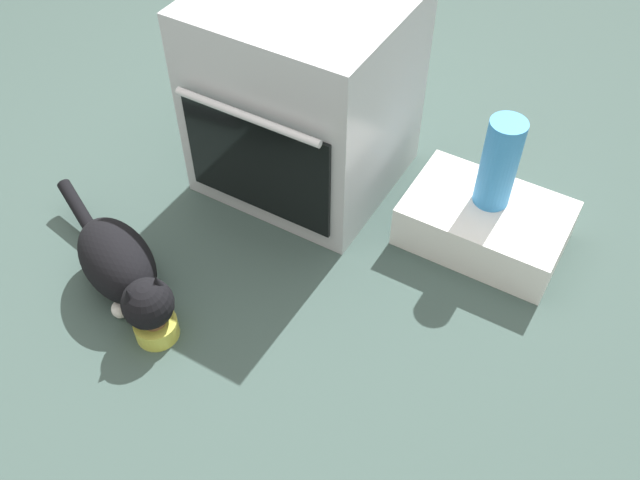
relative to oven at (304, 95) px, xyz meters
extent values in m
plane|color=#384C47|center=(-0.04, -0.39, -0.33)|extent=(8.00, 8.00, 0.00)
cube|color=#B7BABF|center=(0.00, 0.00, 0.00)|extent=(0.60, 0.55, 0.66)
cube|color=black|center=(0.00, -0.28, -0.08)|extent=(0.51, 0.01, 0.37)
cylinder|color=silver|center=(0.00, -0.31, 0.12)|extent=(0.48, 0.02, 0.02)
cube|color=white|center=(0.65, 0.01, -0.26)|extent=(0.49, 0.33, 0.15)
cylinder|color=#D1D14C|center=(-0.01, -0.80, -0.30)|extent=(0.12, 0.12, 0.06)
sphere|color=brown|center=(-0.01, -0.80, -0.28)|extent=(0.07, 0.07, 0.07)
ellipsoid|color=black|center=(-0.21, -0.71, -0.22)|extent=(0.39, 0.32, 0.20)
sphere|color=black|center=(-0.02, -0.80, -0.20)|extent=(0.15, 0.15, 0.15)
cone|color=black|center=(-0.01, -0.76, -0.15)|extent=(0.05, 0.05, 0.07)
cone|color=black|center=(-0.04, -0.83, -0.15)|extent=(0.05, 0.05, 0.07)
cylinder|color=black|center=(-0.47, -0.60, -0.27)|extent=(0.28, 0.16, 0.12)
sphere|color=silver|center=(-0.10, -0.71, -0.30)|extent=(0.05, 0.05, 0.05)
sphere|color=silver|center=(-0.14, -0.80, -0.30)|extent=(0.05, 0.05, 0.05)
cylinder|color=#388CD1|center=(0.65, 0.04, -0.03)|extent=(0.11, 0.11, 0.30)
camera|label=1|loc=(0.97, -1.56, 1.33)|focal=39.12mm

